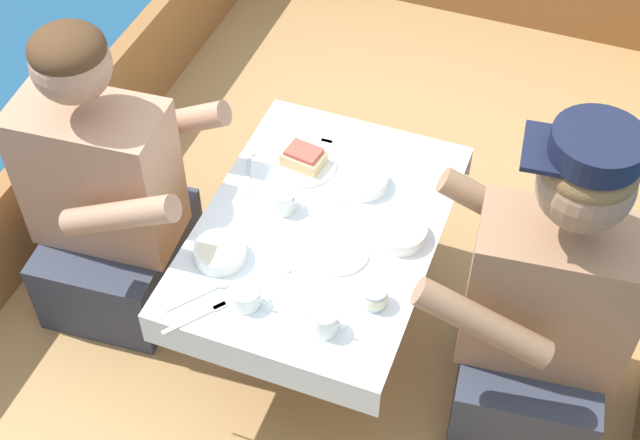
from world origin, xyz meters
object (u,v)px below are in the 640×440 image
at_px(sandwich, 304,157).
at_px(tin_can, 374,296).
at_px(person_port, 108,201).
at_px(coffee_cup_center, 325,321).
at_px(person_starboard, 544,310).
at_px(coffee_cup_starboard, 282,200).
at_px(coffee_cup_port, 246,296).

bearing_deg(sandwich, tin_can, -49.30).
xyz_separation_m(person_port, tin_can, (0.82, -0.12, 0.09)).
xyz_separation_m(sandwich, coffee_cup_center, (0.25, -0.51, 0.00)).
relative_size(person_port, tin_can, 14.25).
distance_m(person_port, tin_can, 0.83).
xyz_separation_m(person_starboard, coffee_cup_starboard, (-0.72, 0.06, 0.07)).
relative_size(person_port, person_starboard, 0.97).
height_order(sandwich, tin_can, sandwich).
bearing_deg(person_port, coffee_cup_center, -22.70).
bearing_deg(tin_can, coffee_cup_center, -125.22).
bearing_deg(person_port, tin_can, -13.18).
bearing_deg(sandwich, coffee_cup_center, -63.56).
distance_m(person_port, coffee_cup_starboard, 0.51).
relative_size(sandwich, coffee_cup_port, 1.20).
xyz_separation_m(coffee_cup_starboard, coffee_cup_center, (0.24, -0.33, 0.00)).
bearing_deg(coffee_cup_starboard, person_starboard, -4.61).
bearing_deg(coffee_cup_starboard, coffee_cup_center, -53.61).
bearing_deg(person_starboard, coffee_cup_port, 14.76).
distance_m(coffee_cup_port, tin_can, 0.31).
height_order(person_port, coffee_cup_port, person_port).
bearing_deg(coffee_cup_starboard, tin_can, -33.24).
bearing_deg(coffee_cup_starboard, person_port, -169.22).
distance_m(person_starboard, sandwich, 0.77).
relative_size(person_port, sandwich, 7.77).
xyz_separation_m(coffee_cup_port, coffee_cup_starboard, (-0.04, 0.32, 0.01)).
height_order(person_port, sandwich, person_port).
height_order(coffee_cup_center, tin_can, coffee_cup_center).
relative_size(person_starboard, coffee_cup_port, 9.61).
relative_size(coffee_cup_center, tin_can, 1.37).
distance_m(sandwich, tin_can, 0.51).
bearing_deg(coffee_cup_starboard, sandwich, 92.38).
xyz_separation_m(person_port, coffee_cup_center, (0.74, -0.24, 0.10)).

